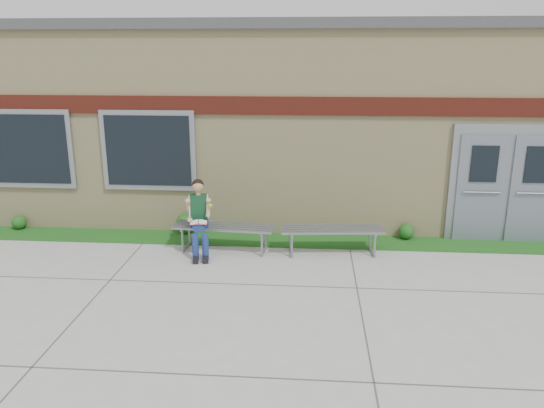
{
  "coord_description": "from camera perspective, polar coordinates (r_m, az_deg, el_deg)",
  "views": [
    {
      "loc": [
        0.25,
        -7.24,
        3.58
      ],
      "look_at": [
        -0.44,
        1.7,
        1.01
      ],
      "focal_mm": 35.0,
      "sensor_mm": 36.0,
      "label": 1
    }
  ],
  "objects": [
    {
      "name": "bench_right",
      "position": [
        9.79,
        6.48,
        -3.22
      ],
      "size": [
        1.91,
        0.69,
        0.49
      ],
      "rotation": [
        0.0,
        0.0,
        0.09
      ],
      "color": "gray",
      "rests_on": "ground"
    },
    {
      "name": "bench_left",
      "position": [
        9.91,
        -5.16,
        -2.94
      ],
      "size": [
        1.9,
        0.66,
        0.49
      ],
      "rotation": [
        0.0,
        0.0,
        -0.08
      ],
      "color": "gray",
      "rests_on": "ground"
    },
    {
      "name": "school_building",
      "position": [
        13.31,
        3.35,
        9.59
      ],
      "size": [
        16.2,
        6.22,
        4.2
      ],
      "color": "beige",
      "rests_on": "ground"
    },
    {
      "name": "grass_strip",
      "position": [
        10.47,
        2.78,
        -3.96
      ],
      "size": [
        16.0,
        0.8,
        0.02
      ],
      "primitive_type": "cube",
      "color": "#134715",
      "rests_on": "ground"
    },
    {
      "name": "ground",
      "position": [
        8.08,
        2.21,
        -10.31
      ],
      "size": [
        80.0,
        80.0,
        0.0
      ],
      "primitive_type": "plane",
      "color": "#9E9E99",
      "rests_on": "ground"
    },
    {
      "name": "shrub_west",
      "position": [
        12.27,
        -25.57,
        -1.78
      ],
      "size": [
        0.29,
        0.29,
        0.29
      ],
      "primitive_type": "sphere",
      "color": "#134715",
      "rests_on": "grass_strip"
    },
    {
      "name": "shrub_east",
      "position": [
        10.82,
        14.25,
        -2.87
      ],
      "size": [
        0.31,
        0.31,
        0.31
      ],
      "primitive_type": "sphere",
      "color": "#134715",
      "rests_on": "grass_strip"
    },
    {
      "name": "shrub_mid",
      "position": [
        10.93,
        -9.19,
        -2.06
      ],
      "size": [
        0.42,
        0.42,
        0.42
      ],
      "primitive_type": "sphere",
      "color": "#134715",
      "rests_on": "grass_strip"
    },
    {
      "name": "girl",
      "position": [
        9.69,
        -7.85,
        -1.27
      ],
      "size": [
        0.52,
        0.83,
        1.38
      ],
      "rotation": [
        0.0,
        0.0,
        0.18
      ],
      "color": "navy",
      "rests_on": "ground"
    }
  ]
}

